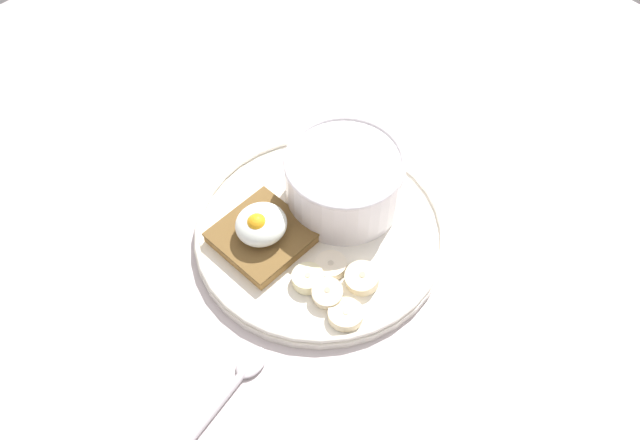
% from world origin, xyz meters
% --- Properties ---
extents(ground_plane, '(1.20, 1.20, 0.02)m').
position_xyz_m(ground_plane, '(0.00, 0.00, 0.01)').
color(ground_plane, beige).
rests_on(ground_plane, ground).
extents(plate, '(0.27, 0.27, 0.02)m').
position_xyz_m(plate, '(0.00, 0.00, 0.03)').
color(plate, white).
rests_on(plate, ground_plane).
extents(oatmeal_bowl, '(0.13, 0.13, 0.07)m').
position_xyz_m(oatmeal_bowl, '(-0.05, -0.01, 0.06)').
color(oatmeal_bowl, white).
rests_on(oatmeal_bowl, plate).
extents(toast_slice, '(0.09, 0.09, 0.01)m').
position_xyz_m(toast_slice, '(0.05, -0.03, 0.04)').
color(toast_slice, brown).
rests_on(toast_slice, plate).
extents(poached_egg, '(0.05, 0.05, 0.03)m').
position_xyz_m(poached_egg, '(0.05, -0.03, 0.06)').
color(poached_egg, white).
rests_on(poached_egg, toast_slice).
extents(banana_slice_front, '(0.03, 0.03, 0.01)m').
position_xyz_m(banana_slice_front, '(0.03, 0.04, 0.04)').
color(banana_slice_front, '#F5E6C8').
rests_on(banana_slice_front, plate).
extents(banana_slice_left, '(0.04, 0.04, 0.02)m').
position_xyz_m(banana_slice_left, '(0.02, 0.07, 0.04)').
color(banana_slice_left, '#F7E2B2').
rests_on(banana_slice_left, plate).
extents(banana_slice_back, '(0.03, 0.03, 0.01)m').
position_xyz_m(banana_slice_back, '(0.05, 0.04, 0.04)').
color(banana_slice_back, '#F3E8B1').
rests_on(banana_slice_back, plate).
extents(banana_slice_right, '(0.05, 0.05, 0.02)m').
position_xyz_m(banana_slice_right, '(0.05, 0.06, 0.04)').
color(banana_slice_right, beige).
rests_on(banana_slice_right, plate).
extents(banana_slice_inner, '(0.05, 0.05, 0.01)m').
position_xyz_m(banana_slice_inner, '(0.06, 0.09, 0.04)').
color(banana_slice_inner, beige).
rests_on(banana_slice_inner, plate).
extents(spoon, '(0.12, 0.04, 0.01)m').
position_xyz_m(spoon, '(0.18, 0.06, 0.02)').
color(spoon, silver).
rests_on(spoon, ground_plane).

